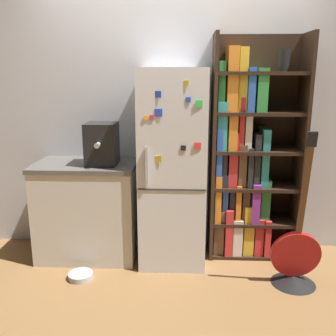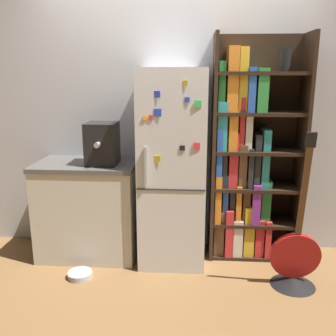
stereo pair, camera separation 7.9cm
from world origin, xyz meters
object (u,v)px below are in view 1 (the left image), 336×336
object	(u,v)px
bookshelf	(245,161)
pet_bowl	(81,275)
refrigerator	(173,168)
espresso_machine	(102,144)
guitar	(295,264)

from	to	relation	value
bookshelf	pet_bowl	xyz separation A→B (m)	(-1.40, -0.56, -0.86)
refrigerator	espresso_machine	xyz separation A→B (m)	(-0.61, -0.02, 0.21)
refrigerator	bookshelf	size ratio (longest dim) A/B	0.86
guitar	pet_bowl	bearing A→B (deg)	-179.96
bookshelf	espresso_machine	distance (m)	1.28
refrigerator	pet_bowl	xyz separation A→B (m)	(-0.75, -0.42, -0.82)
refrigerator	espresso_machine	size ratio (longest dim) A/B	4.67
espresso_machine	guitar	world-z (taller)	guitar
bookshelf	pet_bowl	world-z (taller)	bookshelf
refrigerator	bookshelf	xyz separation A→B (m)	(0.65, 0.14, 0.04)
bookshelf	pet_bowl	bearing A→B (deg)	-158.21
refrigerator	pet_bowl	distance (m)	1.19
pet_bowl	bookshelf	bearing A→B (deg)	21.79
bookshelf	pet_bowl	distance (m)	1.73
pet_bowl	guitar	bearing A→B (deg)	0.04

